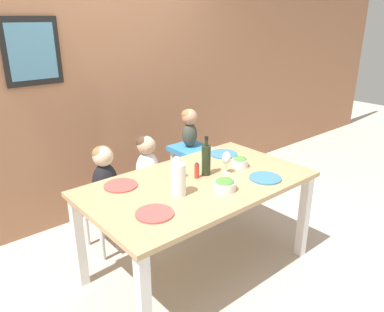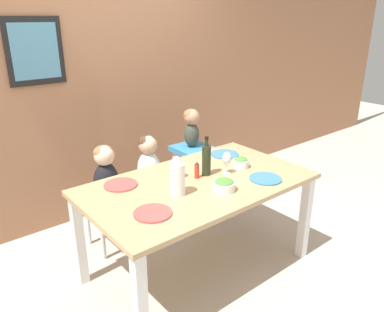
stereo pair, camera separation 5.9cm
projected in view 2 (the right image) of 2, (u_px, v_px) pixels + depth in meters
The scene contains 20 objects.
ground_plane at pixel (198, 267), 3.03m from camera, with size 14.00×14.00×0.00m, color #BCB2A3.
wall_back at pixel (105, 78), 3.55m from camera, with size 10.00×0.09×2.70m.
dining_table at pixel (198, 193), 2.79m from camera, with size 1.69×0.97×0.76m.
chair_far_left at pixel (109, 207), 3.20m from camera, with size 0.39×0.38×0.45m.
chair_far_center at pixel (150, 194), 3.44m from camera, with size 0.39×0.38×0.45m.
chair_right_highchair at pixel (192, 163), 3.67m from camera, with size 0.33×0.32×0.72m.
person_child_left at pixel (106, 172), 3.08m from camera, with size 0.21×0.20×0.48m.
person_child_center at pixel (149, 160), 3.33m from camera, with size 0.21×0.20×0.48m.
person_baby_right at pixel (192, 125), 3.54m from camera, with size 0.15×0.16×0.37m.
wine_bottle at pixel (206, 159), 2.83m from camera, with size 0.07×0.07×0.31m.
paper_towel_roll at pixel (177, 179), 2.52m from camera, with size 0.10×0.10×0.23m.
wine_glass_near at pixel (227, 159), 2.86m from camera, with size 0.07×0.07×0.18m.
wine_glass_far at pixel (177, 163), 2.78m from camera, with size 0.07×0.07×0.18m.
salad_bowl_large at pixel (224, 185), 2.61m from camera, with size 0.16×0.16×0.08m.
salad_bowl_small at pixel (241, 162), 3.01m from camera, with size 0.13×0.13×0.08m.
dinner_plate_front_left at pixel (153, 213), 2.31m from camera, with size 0.24×0.24×0.01m.
dinner_plate_back_left at pixel (121, 185), 2.69m from camera, with size 0.24×0.24×0.01m.
dinner_plate_back_right at pixel (225, 154), 3.28m from camera, with size 0.24×0.24×0.01m.
dinner_plate_front_right at pixel (265, 179), 2.79m from camera, with size 0.24×0.24×0.01m.
condiment_bottle_hot_sauce at pixel (197, 170), 2.80m from camera, with size 0.04×0.04×0.13m.
Camera 2 is at (-1.62, -1.92, 1.91)m, focal length 35.00 mm.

